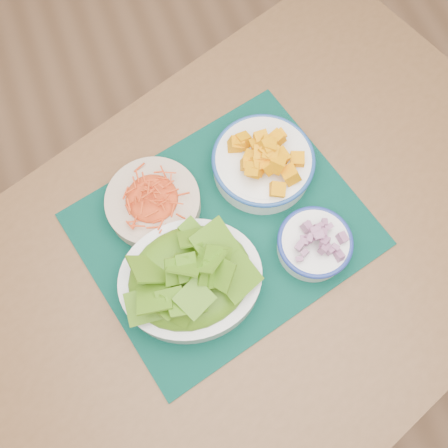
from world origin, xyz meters
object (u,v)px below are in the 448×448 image
placemat (224,229)px  squash_bowl (264,159)px  onion_bowl (315,243)px  carrot_bowl (153,201)px  table (253,259)px  lettuce_bowl (190,277)px

placemat → squash_bowl: (0.12, 0.10, 0.05)m
squash_bowl → onion_bowl: squash_bowl is taller
placemat → carrot_bowl: (-0.12, 0.10, 0.04)m
placemat → table: bearing=-65.3°
placemat → onion_bowl: onion_bowl is taller
onion_bowl → squash_bowl: bearing=98.2°
carrot_bowl → onion_bowl: bearing=-36.1°
table → lettuce_bowl: (-0.15, -0.03, 0.15)m
carrot_bowl → squash_bowl: size_ratio=1.13×
table → onion_bowl: size_ratio=9.03×
carrot_bowl → onion_bowl: same height
squash_bowl → placemat: bearing=-141.5°
onion_bowl → placemat: bearing=146.3°
carrot_bowl → lettuce_bowl: (0.02, -0.18, 0.02)m
placemat → lettuce_bowl: bearing=-152.8°
carrot_bowl → table: bearing=-43.0°
table → placemat: bearing=108.8°
squash_bowl → onion_bowl: 0.20m
table → lettuce_bowl: 0.21m
carrot_bowl → onion_bowl: size_ratio=1.43×
lettuce_bowl → placemat: bearing=48.2°
placemat → carrot_bowl: carrot_bowl is taller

